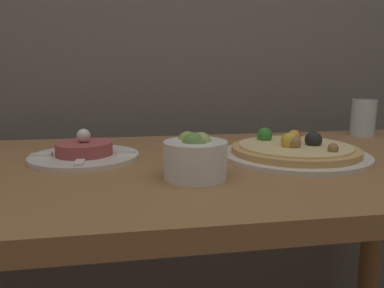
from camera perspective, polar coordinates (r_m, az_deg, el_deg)
dining_table at (r=0.79m, az=1.79°, el=-11.32°), size 1.29×0.64×0.78m
pizza_plate at (r=0.81m, az=15.33°, el=-0.97°), size 0.31×0.31×0.06m
tartare_plate at (r=0.80m, az=-16.06°, el=-1.34°), size 0.22×0.22×0.06m
small_bowl at (r=0.63m, az=0.48°, el=-1.90°), size 0.11×0.11×0.08m
drinking_glass at (r=1.16m, az=24.64°, el=3.67°), size 0.07×0.07×0.10m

